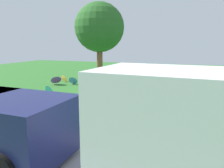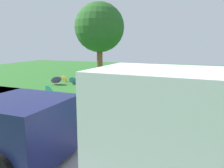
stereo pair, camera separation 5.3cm
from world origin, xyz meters
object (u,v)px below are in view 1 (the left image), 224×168
parasol_teal_0 (141,82)px  parasol_yellow_1 (80,103)px  parasol_red_0 (90,77)px  parasol_blue_0 (73,80)px  parasol_blue_2 (158,82)px  parasol_pink_0 (209,94)px  parasol_teal_1 (52,93)px  shade_tree (99,28)px  box_trailer_white (191,131)px  parasol_purple_0 (56,79)px  parasol_yellow_0 (65,78)px  parasol_pink_1 (138,96)px  parasol_teal_3 (107,98)px

parasol_teal_0 → parasol_yellow_1: (1.19, 6.08, 0.02)m
parasol_red_0 → parasol_blue_0: size_ratio=1.18×
parasol_red_0 → parasol_blue_2: 5.16m
parasol_teal_0 → parasol_pink_0: size_ratio=0.79×
parasol_yellow_1 → parasol_pink_0: bearing=-148.5°
parasol_teal_1 → parasol_red_0: (0.81, -6.02, -0.11)m
parasol_yellow_1 → parasol_teal_1: bearing=-27.2°
shade_tree → parasol_teal_1: (1.61, 2.19, -3.16)m
box_trailer_white → parasol_blue_0: size_ratio=5.04×
parasol_blue_2 → parasol_purple_0: (6.68, 1.58, 0.08)m
parasol_yellow_1 → parasol_purple_0: bearing=-48.0°
parasol_yellow_0 → parasol_teal_1: parasol_teal_1 is taller
parasol_blue_0 → parasol_yellow_1: (-3.38, 5.43, 0.08)m
parasol_teal_0 → parasol_red_0: (4.09, -1.02, -0.03)m
parasol_pink_0 → parasol_blue_0: bearing=-15.5°
parasol_teal_0 → parasol_red_0: bearing=-14.0°
parasol_pink_1 → parasol_purple_0: size_ratio=0.78×
parasol_teal_1 → parasol_red_0: 6.08m
parasol_pink_0 → parasol_pink_1: size_ratio=1.55×
parasol_pink_1 → parasol_teal_3: size_ratio=0.96×
shade_tree → parasol_purple_0: (3.96, -1.66, -3.20)m
shade_tree → parasol_pink_0: (-5.51, 0.18, -3.11)m
parasol_teal_3 → parasol_blue_2: (-1.57, -5.13, -0.02)m
shade_tree → parasol_red_0: size_ratio=6.35×
parasol_yellow_0 → parasol_purple_0: size_ratio=0.65×
parasol_teal_0 → parasol_teal_3: 4.73m
parasol_teal_1 → parasol_blue_2: bearing=-128.5°
parasol_teal_0 → parasol_teal_3: parasol_teal_0 is taller
parasol_teal_0 → parasol_blue_2: (-1.04, -0.43, -0.05)m
parasol_yellow_0 → parasol_purple_0: (-0.00, 1.14, 0.11)m
parasol_yellow_0 → parasol_blue_2: parasol_blue_2 is taller
parasol_red_0 → parasol_blue_2: bearing=173.4°
parasol_yellow_0 → parasol_blue_2: (-6.68, -0.44, 0.03)m
parasol_teal_0 → parasol_blue_2: bearing=-157.6°
parasol_blue_0 → parasol_teal_3: parasol_teal_3 is taller
parasol_pink_0 → parasol_teal_0: bearing=-37.9°
parasol_teal_1 → parasol_pink_1: parasol_teal_1 is taller
parasol_red_0 → parasol_teal_3: (-3.56, 5.72, 0.00)m
parasol_yellow_0 → parasol_teal_1: 5.52m
parasol_teal_1 → parasol_teal_3: (-2.75, -0.31, -0.10)m
parasol_red_0 → shade_tree: bearing=122.3°
parasol_pink_1 → parasol_teal_1: bearing=18.8°
parasol_red_0 → parasol_yellow_1: (-2.90, 7.10, 0.05)m
parasol_yellow_0 → parasol_teal_0: bearing=-179.9°
parasol_pink_1 → parasol_yellow_0: bearing=-30.2°
parasol_pink_0 → parasol_pink_1: 3.27m
parasol_teal_0 → parasol_red_0: 4.21m
parasol_teal_0 → parasol_blue_2: size_ratio=1.34×
parasol_blue_0 → parasol_teal_3: 5.72m
parasol_teal_0 → parasol_purple_0: parasol_purple_0 is taller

